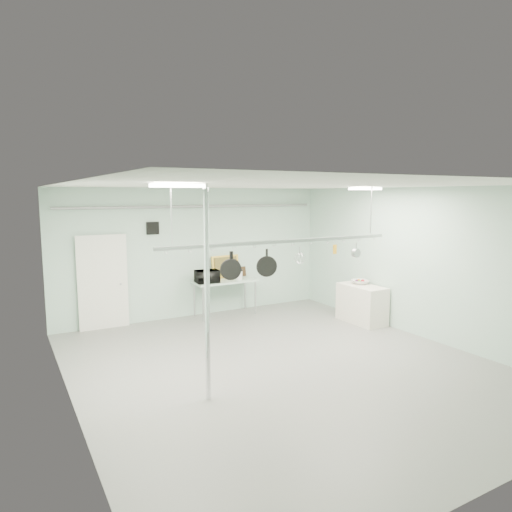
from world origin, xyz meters
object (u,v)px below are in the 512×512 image
chrome_pole (207,295)px  side_cabinet (362,304)px  skillet_mid (232,263)px  microwave (207,276)px  pot_rack (284,240)px  fruit_bowl (360,282)px  coffee_canister (239,275)px  skillet_right (267,263)px  skillet_left (231,265)px  prep_table (225,283)px

chrome_pole → side_cabinet: (4.85, 2.00, -1.15)m
skillet_mid → microwave: bearing=91.1°
side_cabinet → pot_rack: 3.62m
chrome_pole → pot_rack: bearing=25.3°
fruit_bowl → side_cabinet: bearing=-115.1°
microwave → fruit_bowl: 3.70m
side_cabinet → coffee_canister: (-2.20, 2.10, 0.56)m
chrome_pole → skillet_mid: 1.28m
skillet_mid → skillet_right: same height
coffee_canister → skillet_left: size_ratio=0.45×
pot_rack → fruit_bowl: size_ratio=11.70×
coffee_canister → skillet_right: (-1.10, -3.20, 0.82)m
prep_table → coffee_canister: bearing=-15.3°
chrome_pole → skillet_mid: size_ratio=8.12×
coffee_canister → skillet_right: bearing=-109.0°
microwave → skillet_right: 3.30m
skillet_mid → skillet_right: bearing=17.1°
side_cabinet → fruit_bowl: fruit_bowl is taller
side_cabinet → coffee_canister: 3.10m
skillet_left → skillet_mid: bearing=18.3°
fruit_bowl → skillet_right: 3.71m
pot_rack → skillet_right: bearing=180.0°
prep_table → coffee_canister: (0.35, -0.10, 0.18)m
skillet_left → skillet_right: same height
microwave → coffee_canister: bearing=-174.8°
prep_table → skillet_left: 3.75m
chrome_pole → prep_table: (2.30, 4.20, -0.77)m
side_cabinet → skillet_mid: 4.38m
pot_rack → skillet_left: 1.14m
pot_rack → microwave: bearing=92.2°
fruit_bowl → skillet_mid: bearing=-162.8°
skillet_left → skillet_mid: same height
prep_table → coffee_canister: size_ratio=7.44×
chrome_pole → coffee_canister: (2.65, 4.10, -0.59)m
chrome_pole → skillet_right: 1.80m
prep_table → fruit_bowl: size_ratio=3.90×
coffee_canister → fruit_bowl: bearing=-40.6°
pot_rack → side_cabinet: bearing=20.4°
coffee_canister → skillet_left: skillet_left is taller
side_cabinet → microwave: microwave is taller
pot_rack → coffee_canister: bearing=76.8°
skillet_left → pot_rack: bearing=18.3°
side_cabinet → coffee_canister: coffee_canister is taller
skillet_left → skillet_mid: size_ratio=1.23×
microwave → fruit_bowl: (3.15, -1.95, -0.11)m
prep_table → skillet_left: (-1.47, -3.30, 1.01)m
fruit_bowl → prep_table: bearing=142.1°
prep_table → fruit_bowl: fruit_bowl is taller
side_cabinet → skillet_left: (-4.02, -1.10, 1.39)m
microwave → fruit_bowl: bearing=153.3°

